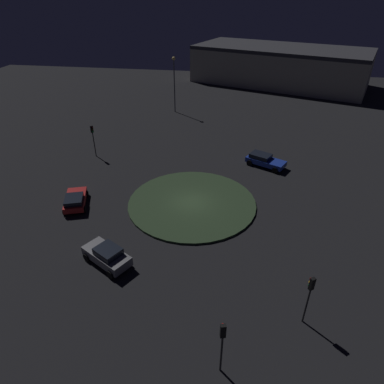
{
  "coord_description": "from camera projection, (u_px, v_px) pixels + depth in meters",
  "views": [
    {
      "loc": [
        -4.37,
        27.62,
        18.6
      ],
      "look_at": [
        0.0,
        0.0,
        1.35
      ],
      "focal_mm": 31.45,
      "sensor_mm": 36.0,
      "label": 1
    }
  ],
  "objects": [
    {
      "name": "traffic_light_southeast",
      "position": [
        93.0,
        135.0,
        41.36
      ],
      "size": [
        0.4,
        0.37,
        4.07
      ],
      "rotation": [
        0.0,
        0.0,
        2.57
      ],
      "color": "#2D2D2D",
      "rests_on": "ground_plane"
    },
    {
      "name": "ground_plane",
      "position": [
        192.0,
        203.0,
        33.57
      ],
      "size": [
        120.08,
        120.08,
        0.0
      ],
      "primitive_type": "plane",
      "color": "black"
    },
    {
      "name": "car_red",
      "position": [
        75.0,
        200.0,
        32.83
      ],
      "size": [
        3.13,
        4.38,
        1.32
      ],
      "rotation": [
        0.0,
        0.0,
        -1.24
      ],
      "color": "red",
      "rests_on": "ground_plane"
    },
    {
      "name": "traffic_light_north",
      "position": [
        222.0,
        339.0,
        17.6
      ],
      "size": [
        0.35,
        0.38,
        3.94
      ],
      "rotation": [
        0.0,
        0.0,
        -1.32
      ],
      "color": "#2D2D2D",
      "rests_on": "ground_plane"
    },
    {
      "name": "roundabout_island",
      "position": [
        192.0,
        203.0,
        33.51
      ],
      "size": [
        12.69,
        12.69,
        0.2
      ],
      "primitive_type": "cylinder",
      "color": "#2D4228",
      "rests_on": "ground_plane"
    },
    {
      "name": "store_building",
      "position": [
        280.0,
        65.0,
        72.73
      ],
      "size": [
        39.03,
        26.87,
        7.54
      ],
      "rotation": [
        0.0,
        0.0,
        5.94
      ],
      "color": "#ADA893",
      "rests_on": "ground_plane"
    },
    {
      "name": "traffic_light_northwest",
      "position": [
        310.0,
        291.0,
        20.39
      ],
      "size": [
        0.37,
        0.39,
        3.87
      ],
      "rotation": [
        0.0,
        0.0,
        -0.94
      ],
      "color": "#2D2D2D",
      "rests_on": "ground_plane"
    },
    {
      "name": "car_blue",
      "position": [
        264.0,
        160.0,
        40.16
      ],
      "size": [
        4.94,
        3.77,
        1.43
      ],
      "rotation": [
        0.0,
        0.0,
        2.67
      ],
      "color": "#1E38A5",
      "rests_on": "ground_plane"
    },
    {
      "name": "car_grey",
      "position": [
        107.0,
        255.0,
        25.94
      ],
      "size": [
        4.38,
        3.56,
        1.61
      ],
      "rotation": [
        0.0,
        0.0,
        -0.53
      ],
      "color": "slate",
      "rests_on": "ground_plane"
    },
    {
      "name": "streetlamp_south",
      "position": [
        174.0,
        76.0,
        54.81
      ],
      "size": [
        0.55,
        0.55,
        8.94
      ],
      "color": "#4C4C51",
      "rests_on": "ground_plane"
    }
  ]
}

